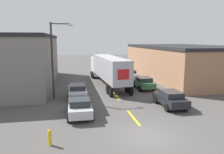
# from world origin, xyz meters

# --- Properties ---
(ground_plane) EXTENTS (160.00, 160.00, 0.00)m
(ground_plane) POSITION_xyz_m (0.00, 0.00, 0.00)
(ground_plane) COLOR #4C4947
(road_centerline) EXTENTS (0.20, 17.75, 0.01)m
(road_centerline) POSITION_xyz_m (0.00, 10.51, 0.00)
(road_centerline) COLOR gold
(road_centerline) RESTS_ON ground_plane
(warehouse_left) EXTENTS (11.07, 21.32, 6.93)m
(warehouse_left) POSITION_xyz_m (-12.83, 19.13, 3.47)
(warehouse_left) COLOR slate
(warehouse_left) RESTS_ON ground_plane
(warehouse_right) EXTENTS (12.51, 24.29, 5.34)m
(warehouse_right) POSITION_xyz_m (13.55, 20.97, 2.68)
(warehouse_right) COLOR #9E7051
(warehouse_right) RESTS_ON ground_plane
(semi_truck) EXTENTS (3.57, 15.14, 4.01)m
(semi_truck) POSITION_xyz_m (0.13, 16.87, 2.43)
(semi_truck) COLOR silver
(semi_truck) RESTS_ON ground_plane
(parked_car_left_far) EXTENTS (2.08, 4.19, 1.54)m
(parked_car_left_far) POSITION_xyz_m (-4.27, 10.28, 0.81)
(parked_car_left_far) COLOR silver
(parked_car_left_far) RESTS_ON ground_plane
(parked_car_right_far) EXTENTS (2.08, 4.19, 1.54)m
(parked_car_right_far) POSITION_xyz_m (4.27, 20.48, 0.81)
(parked_car_right_far) COLOR silver
(parked_car_right_far) RESTS_ON ground_plane
(parked_car_right_mid) EXTENTS (2.08, 4.19, 1.54)m
(parked_car_right_mid) POSITION_xyz_m (4.27, 13.40, 0.81)
(parked_car_right_mid) COLOR #2D5B38
(parked_car_right_mid) RESTS_ON ground_plane
(parked_car_right_near) EXTENTS (2.08, 4.19, 1.54)m
(parked_car_right_near) POSITION_xyz_m (4.27, 5.59, 0.81)
(parked_car_right_near) COLOR black
(parked_car_right_near) RESTS_ON ground_plane
(parked_car_left_near) EXTENTS (2.08, 4.19, 1.54)m
(parked_car_left_near) POSITION_xyz_m (-4.27, 4.63, 0.81)
(parked_car_left_near) COLOR #B2B2B7
(parked_car_left_near) RESTS_ON ground_plane
(street_lamp) EXTENTS (2.38, 0.32, 8.05)m
(street_lamp) POSITION_xyz_m (-6.52, 10.69, 4.65)
(street_lamp) COLOR #2D2D30
(street_lamp) RESTS_ON ground_plane
(fire_hydrant) EXTENTS (0.22, 0.22, 1.00)m
(fire_hydrant) POSITION_xyz_m (-6.24, -0.25, 0.50)
(fire_hydrant) COLOR gold
(fire_hydrant) RESTS_ON ground_plane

